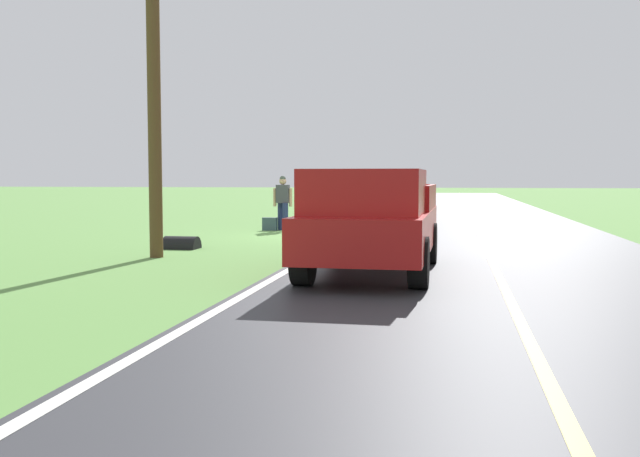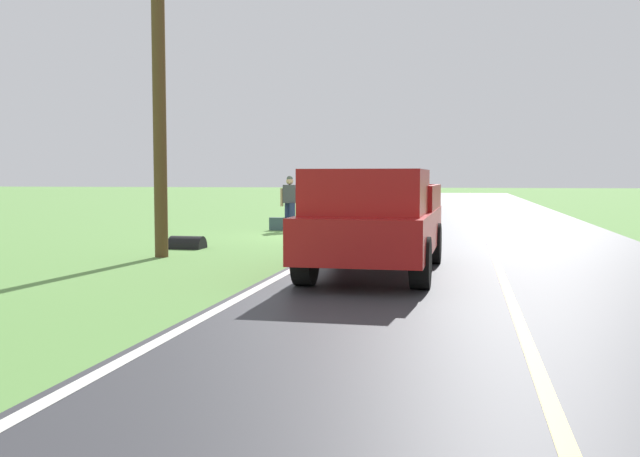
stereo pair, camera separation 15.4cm
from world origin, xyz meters
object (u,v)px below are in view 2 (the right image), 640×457
(hitchhiker_walking, at_px, (290,200))
(utility_pole_roadside, at_px, (159,54))
(pickup_truck_passing, at_px, (375,219))
(suitcase_carried, at_px, (277,224))

(hitchhiker_walking, distance_m, utility_pole_roadside, 8.75)
(pickup_truck_passing, xyz_separation_m, utility_pole_roadside, (4.79, -1.93, 3.29))
(suitcase_carried, bearing_deg, pickup_truck_passing, 24.41)
(suitcase_carried, relative_size, pickup_truck_passing, 0.08)
(hitchhiker_walking, xyz_separation_m, suitcase_carried, (0.42, 0.08, -0.77))
(pickup_truck_passing, distance_m, utility_pole_roadside, 6.12)
(utility_pole_roadside, bearing_deg, hitchhiker_walking, -96.02)
(pickup_truck_passing, bearing_deg, suitcase_carried, -66.29)
(suitcase_carried, height_order, pickup_truck_passing, pickup_truck_passing)
(suitcase_carried, distance_m, pickup_truck_passing, 10.87)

